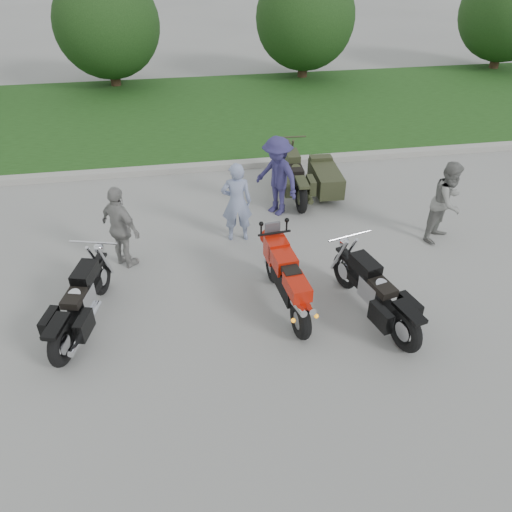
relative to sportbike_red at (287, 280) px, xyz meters
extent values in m
plane|color=#A09F9A|center=(-0.52, -0.44, -0.57)|extent=(80.00, 80.00, 0.00)
cube|color=#A6A49C|center=(-0.52, 5.56, -0.50)|extent=(60.00, 0.30, 0.15)
cube|color=#295F20|center=(-0.52, 9.71, -0.50)|extent=(60.00, 8.00, 0.14)
cylinder|color=#3F2B1C|center=(-3.52, 13.06, 0.03)|extent=(0.36, 0.36, 1.20)
sphere|color=#183212|center=(-3.52, 13.06, 1.63)|extent=(3.60, 3.60, 3.60)
cylinder|color=#3F2B1C|center=(3.48, 13.06, 0.03)|extent=(0.36, 0.36, 1.20)
sphere|color=#183212|center=(3.48, 13.06, 1.63)|extent=(3.60, 3.60, 3.60)
cylinder|color=#3F2B1C|center=(11.48, 13.06, 0.03)|extent=(0.36, 0.36, 1.20)
sphere|color=#183212|center=(11.48, 13.06, 1.63)|extent=(3.60, 3.60, 3.60)
torus|color=black|center=(0.07, -0.68, -0.26)|extent=(0.25, 0.63, 0.62)
torus|color=black|center=(-0.08, 0.76, -0.27)|extent=(0.18, 0.61, 0.60)
cube|color=black|center=(0.00, -0.01, -0.03)|extent=(0.37, 0.92, 0.35)
cube|color=#B91707|center=(-0.02, 0.22, 0.24)|extent=(0.39, 0.58, 0.26)
cube|color=#B91707|center=(0.05, -0.45, 0.20)|extent=(0.35, 0.58, 0.22)
cube|color=black|center=(0.01, -0.14, 0.28)|extent=(0.29, 0.37, 0.10)
cube|color=#B91707|center=(-0.06, 0.59, 0.20)|extent=(0.38, 0.43, 0.40)
cylinder|color=silver|center=(0.01, -0.74, 0.04)|extent=(0.16, 0.47, 0.22)
cylinder|color=silver|center=(0.15, -0.72, 0.04)|extent=(0.16, 0.47, 0.22)
torus|color=black|center=(-3.40, -0.64, -0.24)|extent=(0.33, 0.68, 0.66)
torus|color=black|center=(-2.99, 0.92, -0.26)|extent=(0.27, 0.63, 0.62)
cube|color=black|center=(-3.20, 0.14, -0.16)|extent=(0.51, 1.19, 0.14)
cube|color=silver|center=(-3.20, 0.14, -0.08)|extent=(0.40, 0.50, 0.34)
cube|color=black|center=(-3.12, 0.42, 0.19)|extent=(0.40, 0.59, 0.21)
cube|color=black|center=(-3.23, 0.00, 0.09)|extent=(0.39, 0.54, 0.12)
cube|color=black|center=(-3.40, -0.64, 0.11)|extent=(0.35, 0.57, 0.06)
cylinder|color=silver|center=(-3.11, -0.23, -0.30)|extent=(0.37, 1.06, 0.10)
torus|color=black|center=(1.52, -1.18, -0.23)|extent=(0.33, 0.70, 0.68)
torus|color=black|center=(1.11, 0.41, -0.25)|extent=(0.27, 0.65, 0.64)
cube|color=black|center=(1.31, -0.39, -0.16)|extent=(0.51, 1.21, 0.14)
cube|color=silver|center=(1.31, -0.39, -0.08)|extent=(0.40, 0.51, 0.35)
cube|color=black|center=(1.24, -0.10, 0.20)|extent=(0.41, 0.60, 0.22)
cube|color=black|center=(1.35, -0.53, 0.10)|extent=(0.39, 0.55, 0.12)
cube|color=black|center=(1.52, -1.18, 0.12)|extent=(0.35, 0.58, 0.06)
cylinder|color=silver|center=(1.57, -0.68, -0.29)|extent=(0.37, 1.08, 0.10)
torus|color=black|center=(0.99, 3.07, -0.23)|extent=(0.20, 0.69, 0.69)
torus|color=black|center=(1.06, 4.73, -0.25)|extent=(0.15, 0.65, 0.65)
cube|color=black|center=(1.03, 3.90, -0.15)|extent=(0.27, 1.22, 0.14)
cube|color=#323720|center=(1.03, 3.90, -0.07)|extent=(0.32, 0.47, 0.35)
cube|color=#323720|center=(1.04, 4.20, 0.22)|extent=(0.31, 0.57, 0.22)
cube|color=black|center=(1.02, 3.75, 0.11)|extent=(0.30, 0.52, 0.12)
cube|color=#323720|center=(0.99, 3.07, 0.13)|extent=(0.24, 0.56, 0.06)
cylinder|color=#323720|center=(1.19, 3.54, -0.29)|extent=(0.15, 1.11, 0.10)
cube|color=#323720|center=(1.73, 3.77, -0.17)|extent=(0.61, 1.34, 0.45)
torus|color=black|center=(1.98, 3.76, -0.29)|extent=(0.14, 0.57, 0.57)
imported|color=#8996BB|center=(-0.50, 2.24, 0.24)|extent=(0.62, 0.43, 1.62)
imported|color=gray|center=(3.49, 1.60, 0.24)|extent=(1.00, 0.96, 1.62)
imported|color=navy|center=(0.46, 3.14, 0.28)|extent=(1.15, 1.27, 1.71)
imported|color=gray|center=(-2.64, 1.69, 0.21)|extent=(0.91, 0.93, 1.57)
camera|label=1|loc=(-1.52, -6.12, 4.81)|focal=35.00mm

